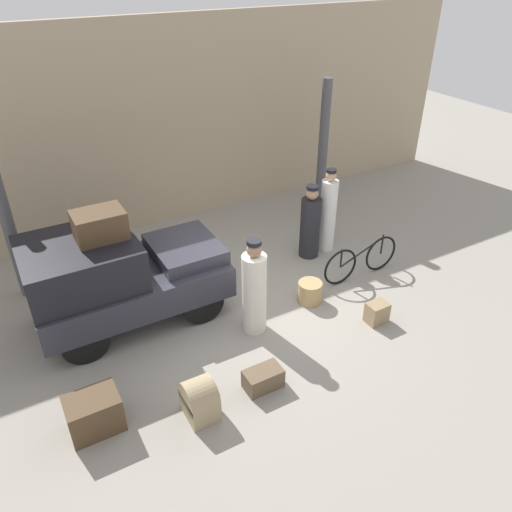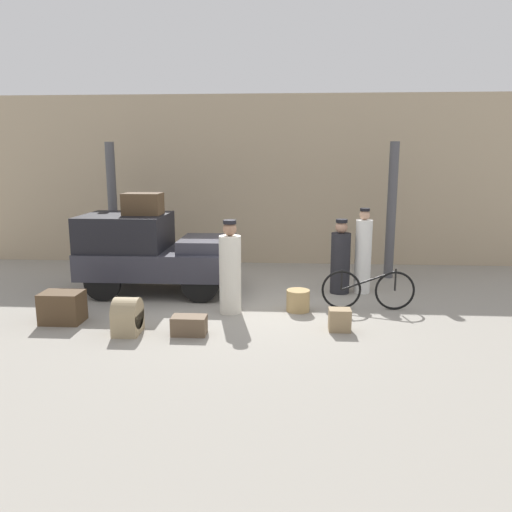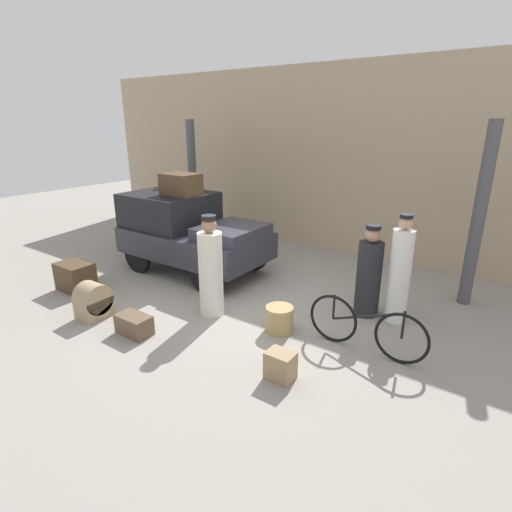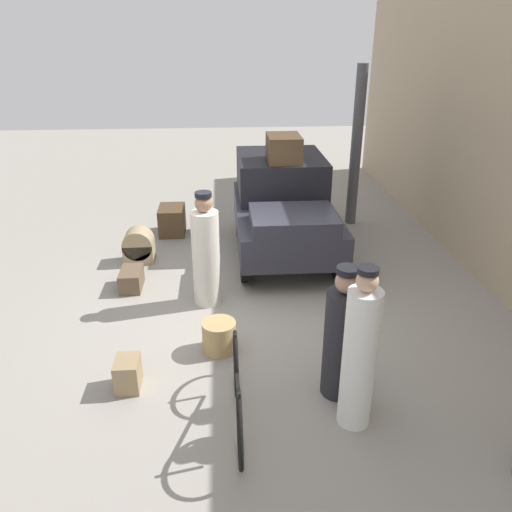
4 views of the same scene
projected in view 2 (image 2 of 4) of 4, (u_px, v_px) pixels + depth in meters
The scene contains 15 objects.
ground_plane at pixel (245, 305), 9.90m from camera, with size 30.00×30.00×0.00m, color gray.
station_building_facade at pixel (258, 181), 13.45m from camera, with size 16.00×0.15×4.50m.
canopy_pillar_left at pixel (113, 209), 12.26m from camera, with size 0.22×0.22×3.23m.
canopy_pillar_right at pixel (391, 211), 11.84m from camera, with size 0.22×0.22×3.23m.
truck at pixel (151, 250), 10.70m from camera, with size 3.22×1.72×1.68m.
bicycle at pixel (368, 290), 9.53m from camera, with size 1.77×0.04×0.81m.
wicker_basket at pixel (298, 300), 9.47m from camera, with size 0.44×0.44×0.41m.
porter_lifting_near_truck at pixel (230, 271), 9.26m from camera, with size 0.41×0.41×1.76m.
porter_with_bicycle at pixel (363, 254), 10.65m from camera, with size 0.35×0.35×1.83m.
porter_carrying_trunk at pixel (340, 260), 10.65m from camera, with size 0.41×0.41×1.60m.
trunk_barrel_dark at pixel (127, 317), 8.24m from camera, with size 0.41×0.53×0.62m.
suitcase_tan_flat at pixel (189, 325), 8.21m from camera, with size 0.57×0.33×0.31m.
trunk_large_brown at pixel (340, 320), 8.39m from camera, with size 0.37×0.28×0.38m.
trunk_wicker_pale at pixel (62, 307), 8.80m from camera, with size 0.70×0.51×0.55m.
trunk_on_truck_roof at pixel (143, 204), 10.52m from camera, with size 0.78×0.58×0.45m.
Camera 2 is at (0.81, -9.49, 2.89)m, focal length 35.00 mm.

